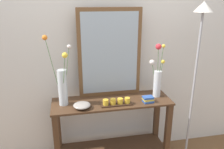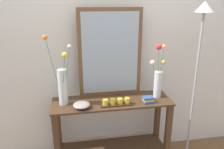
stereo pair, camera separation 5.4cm
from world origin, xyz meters
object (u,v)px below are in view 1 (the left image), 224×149
Objects in this scene: vase_right at (157,78)px; floor_lamp at (197,61)px; book_stack at (148,99)px; mirror_leaning at (110,53)px; tall_vase_left at (62,84)px; decorative_bowl at (82,105)px; candle_tray at (117,102)px; console_table at (112,127)px.

floor_lamp is (0.37, -0.12, 0.19)m from vase_right.
floor_lamp is (0.51, 0.00, 0.38)m from book_stack.
mirror_leaning is 0.58m from tall_vase_left.
tall_vase_left is at bearing 175.28° from floor_lamp.
decorative_bowl is (0.17, -0.12, -0.19)m from tall_vase_left.
book_stack is at bearing 0.16° from candle_tray.
vase_right is (0.49, -0.14, -0.25)m from mirror_leaning.
mirror_leaning reaches higher than candle_tray.
console_table is 0.73m from vase_right.
candle_tray is 0.18× the size of floor_lamp.
vase_right reaches higher than book_stack.
console_table is 11.09× the size of book_stack.
floor_lamp reaches higher than book_stack.
decorative_bowl is at bearing -161.87° from console_table.
candle_tray is at bearing -165.29° from vase_right.
candle_tray is at bearing -86.67° from mirror_leaning.
decorative_bowl is at bearing -179.68° from book_stack.
mirror_leaning is at bearing 93.33° from candle_tray.
console_table is at bearing -1.49° from tall_vase_left.
tall_vase_left is 0.39× the size of floor_lamp.
console_table is at bearing 18.13° from decorative_bowl.
book_stack is at bearing -179.82° from floor_lamp.
mirror_leaning reaches higher than console_table.
vase_right is 0.85m from decorative_bowl.
console_table is 1.77× the size of tall_vase_left.
tall_vase_left reaches higher than console_table.
floor_lamp is at bearing -4.72° from tall_vase_left.
tall_vase_left reaches higher than candle_tray.
mirror_leaning is at bearing 16.91° from tall_vase_left.
console_table is at bearing -177.50° from vase_right.
decorative_bowl is at bearing -179.74° from floor_lamp.
decorative_bowl is at bearing -171.20° from vase_right.
tall_vase_left is at bearing 178.51° from console_table.
mirror_leaning is 2.94× the size of candle_tray.
candle_tray is at bearing -75.56° from console_table.
mirror_leaning is at bearing 162.70° from floor_lamp.
decorative_bowl is at bearing -33.99° from tall_vase_left.
decorative_bowl is (-0.32, -0.10, 0.35)m from console_table.
book_stack reaches higher than decorative_bowl.
floor_lamp reaches higher than decorative_bowl.
mirror_leaning is 0.52× the size of floor_lamp.
mirror_leaning is (0.01, 0.17, 0.79)m from console_table.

